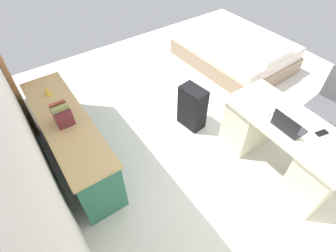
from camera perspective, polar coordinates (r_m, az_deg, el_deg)
name	(u,v)px	position (r m, az deg, el deg)	size (l,w,h in m)	color
ground_plane	(212,117)	(3.97, 9.39, 1.82)	(5.56, 5.56, 0.00)	silver
wall_back	(5,103)	(2.35, -31.58, 4.19)	(4.17, 0.10, 2.84)	silver
desk	(282,144)	(3.34, 23.18, -3.65)	(1.45, 0.69, 0.73)	beige
office_chair	(328,111)	(3.98, 31.06, 2.84)	(0.52, 0.52, 0.94)	black
credenza	(73,142)	(3.30, -19.79, -3.16)	(1.80, 0.48, 0.74)	#2D7056
bed	(234,51)	(5.08, 14.07, 15.42)	(1.95, 1.48, 0.58)	gray
suitcase_black	(192,107)	(3.63, 5.22, 3.99)	(0.36, 0.22, 0.62)	black
laptop	(288,126)	(2.98, 24.26, 0.05)	(0.31, 0.23, 0.21)	#333338
computer_mouse	(270,112)	(3.11, 20.97, 2.79)	(0.06, 0.10, 0.03)	white
cell_phone_near_laptop	(322,133)	(3.13, 30.11, -1.29)	(0.07, 0.14, 0.01)	black
book_row	(62,115)	(2.94, -21.73, 2.24)	(0.20, 0.17, 0.24)	maroon
figurine_small	(47,91)	(3.40, -24.47, 6.84)	(0.08, 0.08, 0.11)	gold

